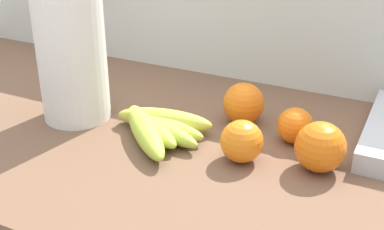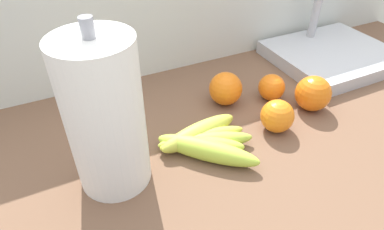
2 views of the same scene
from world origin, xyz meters
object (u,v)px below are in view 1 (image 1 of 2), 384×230
orange_front (244,103)px  orange_back_left (242,141)px  paper_towel_roll (71,49)px  orange_center (320,147)px  banana_bunch (155,127)px  orange_right (295,126)px

orange_front → orange_back_left: 0.14m
orange_back_left → paper_towel_roll: size_ratio=0.23×
orange_center → orange_back_left: (-0.12, -0.03, -0.01)m
orange_front → paper_towel_roll: 0.34m
banana_bunch → orange_center: orange_center is taller
banana_bunch → orange_back_left: orange_back_left is taller
orange_right → orange_center: size_ratio=0.78×
banana_bunch → paper_towel_roll: bearing=178.1°
banana_bunch → orange_right: size_ratio=3.07×
orange_back_left → paper_towel_roll: 0.36m
banana_bunch → paper_towel_roll: 0.21m
orange_center → paper_towel_roll: bearing=-178.6°
orange_back_left → orange_right: bearing=59.1°
orange_front → paper_towel_roll: (-0.30, -0.12, 0.10)m
banana_bunch → orange_front: 0.18m
banana_bunch → paper_towel_roll: (-0.18, 0.01, 0.12)m
orange_right → orange_center: bearing=-50.4°
paper_towel_roll → orange_back_left: bearing=-2.8°
orange_back_left → banana_bunch: bearing=176.3°
orange_right → orange_back_left: orange_back_left is taller
orange_right → orange_center: orange_center is taller
orange_center → orange_front: (-0.17, 0.11, -0.00)m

